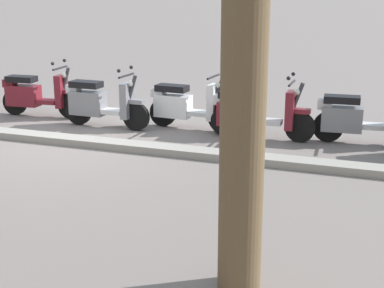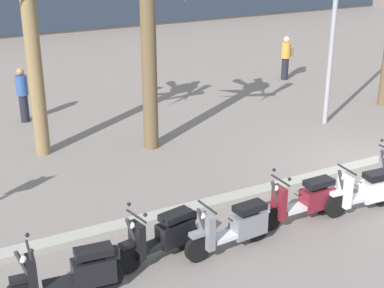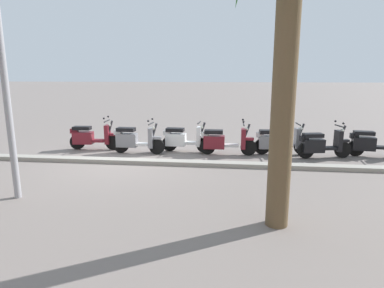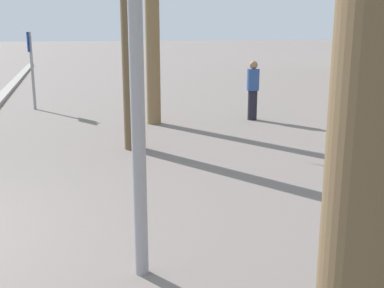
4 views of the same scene
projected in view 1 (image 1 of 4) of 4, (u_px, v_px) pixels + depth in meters
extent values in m
plane|color=slate|center=(72.00, 138.00, 10.08)|extent=(200.00, 200.00, 0.00)
cube|color=gray|center=(63.00, 139.00, 9.78)|extent=(60.00, 0.36, 0.12)
cylinder|color=black|center=(328.00, 127.00, 9.81)|extent=(0.53, 0.14, 0.52)
cube|color=silver|center=(371.00, 126.00, 9.61)|extent=(0.62, 0.32, 0.08)
cube|color=slate|center=(342.00, 119.00, 9.71)|extent=(0.70, 0.37, 0.42)
cube|color=black|center=(342.00, 99.00, 9.62)|extent=(0.62, 0.34, 0.12)
cube|color=silver|center=(325.00, 104.00, 9.72)|extent=(0.25, 0.22, 0.16)
cylinder|color=black|center=(300.00, 127.00, 9.76)|extent=(0.52, 0.10, 0.52)
cylinder|color=black|center=(225.00, 121.00, 10.19)|extent=(0.52, 0.10, 0.52)
cube|color=silver|center=(265.00, 121.00, 9.94)|extent=(0.60, 0.28, 0.08)
cube|color=maroon|center=(237.00, 114.00, 10.07)|extent=(0.68, 0.32, 0.42)
cube|color=black|center=(236.00, 95.00, 9.99)|extent=(0.60, 0.30, 0.12)
cube|color=maroon|center=(290.00, 110.00, 9.74)|extent=(0.14, 0.34, 0.66)
cube|color=maroon|center=(301.00, 111.00, 9.68)|extent=(0.32, 0.16, 0.08)
cylinder|color=#333338|center=(296.00, 102.00, 9.67)|extent=(0.28, 0.07, 0.69)
cylinder|color=black|center=(292.00, 83.00, 9.61)|extent=(0.04, 0.56, 0.04)
sphere|color=white|center=(297.00, 92.00, 9.62)|extent=(0.12, 0.12, 0.12)
cube|color=silver|center=(221.00, 99.00, 10.10)|extent=(0.24, 0.20, 0.16)
sphere|color=black|center=(293.00, 74.00, 9.80)|extent=(0.07, 0.07, 0.07)
sphere|color=black|center=(289.00, 78.00, 9.37)|extent=(0.07, 0.07, 0.07)
cylinder|color=black|center=(222.00, 118.00, 10.41)|extent=(0.53, 0.14, 0.52)
cylinder|color=black|center=(163.00, 113.00, 10.87)|extent=(0.53, 0.14, 0.52)
cube|color=silver|center=(194.00, 113.00, 10.61)|extent=(0.62, 0.32, 0.08)
cube|color=white|center=(173.00, 106.00, 10.75)|extent=(0.70, 0.37, 0.42)
cube|color=black|center=(172.00, 88.00, 10.66)|extent=(0.62, 0.34, 0.12)
cube|color=white|center=(213.00, 102.00, 10.40)|extent=(0.16, 0.35, 0.66)
cube|color=white|center=(222.00, 103.00, 10.33)|extent=(0.33, 0.18, 0.08)
cylinder|color=#333338|center=(217.00, 94.00, 10.33)|extent=(0.29, 0.09, 0.69)
cylinder|color=black|center=(213.00, 77.00, 10.27)|extent=(0.08, 0.56, 0.04)
sphere|color=white|center=(218.00, 85.00, 10.27)|extent=(0.12, 0.12, 0.12)
cube|color=silver|center=(159.00, 92.00, 10.79)|extent=(0.25, 0.22, 0.16)
cylinder|color=black|center=(136.00, 117.00, 10.54)|extent=(0.52, 0.12, 0.52)
cylinder|color=black|center=(79.00, 111.00, 10.99)|extent=(0.52, 0.12, 0.52)
cube|color=silver|center=(109.00, 111.00, 10.73)|extent=(0.61, 0.30, 0.08)
cube|color=slate|center=(88.00, 103.00, 10.86)|extent=(0.69, 0.35, 0.45)
cube|color=black|center=(86.00, 84.00, 10.77)|extent=(0.61, 0.32, 0.12)
cube|color=slate|center=(127.00, 101.00, 10.53)|extent=(0.15, 0.35, 0.66)
cube|color=slate|center=(136.00, 101.00, 10.46)|extent=(0.33, 0.17, 0.08)
cylinder|color=#333338|center=(131.00, 93.00, 10.46)|extent=(0.29, 0.08, 0.69)
cylinder|color=black|center=(126.00, 76.00, 10.40)|extent=(0.06, 0.56, 0.04)
sphere|color=white|center=(131.00, 83.00, 10.40)|extent=(0.12, 0.12, 0.12)
cube|color=silver|center=(74.00, 88.00, 10.89)|extent=(0.25, 0.21, 0.16)
sphere|color=black|center=(131.00, 67.00, 10.59)|extent=(0.07, 0.07, 0.07)
sphere|color=black|center=(119.00, 71.00, 10.16)|extent=(0.07, 0.07, 0.07)
cylinder|color=black|center=(70.00, 106.00, 11.48)|extent=(0.53, 0.13, 0.52)
cylinder|color=black|center=(15.00, 102.00, 11.81)|extent=(0.53, 0.13, 0.52)
cube|color=maroon|center=(44.00, 101.00, 11.62)|extent=(0.62, 0.32, 0.08)
cube|color=maroon|center=(24.00, 95.00, 11.71)|extent=(0.70, 0.36, 0.43)
cube|color=black|center=(21.00, 79.00, 11.62)|extent=(0.62, 0.34, 0.12)
cube|color=maroon|center=(61.00, 91.00, 11.45)|extent=(0.16, 0.35, 0.66)
cube|color=maroon|center=(69.00, 92.00, 11.40)|extent=(0.33, 0.18, 0.08)
cylinder|color=#333338|center=(65.00, 84.00, 11.39)|extent=(0.29, 0.09, 0.69)
cylinder|color=black|center=(60.00, 68.00, 11.32)|extent=(0.07, 0.56, 0.04)
sphere|color=white|center=(65.00, 75.00, 11.33)|extent=(0.12, 0.12, 0.12)
cube|color=maroon|center=(10.00, 83.00, 11.73)|extent=(0.25, 0.21, 0.16)
sphere|color=black|center=(64.00, 60.00, 11.51)|extent=(0.07, 0.07, 0.07)
sphere|color=black|center=(53.00, 64.00, 11.07)|extent=(0.07, 0.07, 0.07)
cylinder|color=brown|center=(245.00, 13.00, 4.50)|extent=(0.39, 0.39, 4.86)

